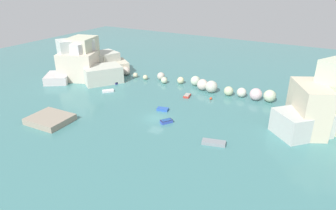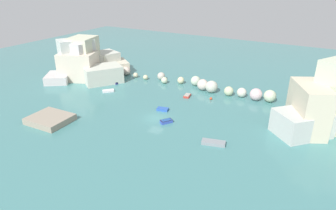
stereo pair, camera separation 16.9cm
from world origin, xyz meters
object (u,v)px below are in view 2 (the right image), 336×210
moored_boat_1 (119,82)px  moored_boat_3 (166,121)px  channel_buoy (211,99)px  moored_boat_5 (163,109)px  moored_boat_2 (187,96)px  stone_dock (50,119)px  moored_boat_4 (108,91)px  moored_boat_0 (213,143)px

moored_boat_1 → moored_boat_3: size_ratio=1.19×
channel_buoy → moored_boat_5: channel_buoy is taller
moored_boat_3 → moored_boat_5: (-3.36, 4.36, -0.08)m
moored_boat_1 → moored_boat_2: (18.98, 0.25, -0.04)m
stone_dock → moored_boat_4: (-0.80, 17.23, -0.33)m
channel_buoy → moored_boat_0: channel_buoy is taller
moored_boat_4 → moored_boat_5: size_ratio=1.09×
stone_dock → moored_boat_3: (18.76, 10.30, -0.25)m
channel_buoy → moored_boat_2: channel_buoy is taller
stone_dock → moored_boat_4: size_ratio=2.71×
moored_boat_5 → moored_boat_4: bearing=-21.5°
moored_boat_1 → stone_dock: bearing=14.9°
stone_dock → moored_boat_2: size_ratio=3.02×
channel_buoy → moored_boat_3: bearing=-101.6°
stone_dock → moored_boat_0: stone_dock is taller
moored_boat_1 → moored_boat_4: bearing=24.5°
stone_dock → moored_boat_1: (-2.54, 23.36, -0.29)m
channel_buoy → moored_boat_5: 11.71m
channel_buoy → moored_boat_3: (-2.92, -14.25, 0.03)m
stone_dock → moored_boat_4: 17.25m
channel_buoy → moored_boat_2: 5.32m
moored_boat_0 → moored_boat_2: bearing=113.8°
channel_buoy → moored_boat_2: size_ratio=0.24×
stone_dock → moored_boat_3: stone_dock is taller
channel_buoy → moored_boat_4: bearing=-162.0°
stone_dock → moored_boat_4: bearing=92.7°
moored_boat_2 → moored_boat_5: 9.00m
channel_buoy → moored_boat_2: bearing=-169.8°
moored_boat_3 → moored_boat_4: size_ratio=0.91×
stone_dock → moored_boat_4: stone_dock is taller
moored_boat_2 → moored_boat_3: size_ratio=0.98×
moored_boat_0 → moored_boat_5: 15.43m
moored_boat_1 → channel_buoy: bearing=101.4°
moored_boat_1 → moored_boat_5: (17.94, -8.70, -0.04)m
moored_boat_1 → moored_boat_2: moored_boat_1 is taller
channel_buoy → moored_boat_0: size_ratio=0.14×
channel_buoy → moored_boat_1: channel_buoy is taller
moored_boat_2 → moored_boat_1: bearing=81.0°
moored_boat_0 → moored_boat_1: moored_boat_1 is taller
moored_boat_0 → moored_boat_4: size_ratio=1.50×
channel_buoy → moored_boat_4: (-22.48, -7.32, -0.05)m
channel_buoy → moored_boat_4: size_ratio=0.21×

